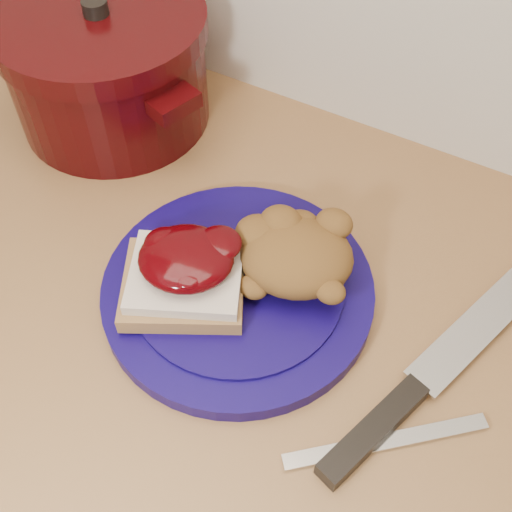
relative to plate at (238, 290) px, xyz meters
The scene contains 8 objects.
base_cabinet 0.48m from the plate, 139.69° to the left, with size 4.00×0.60×0.86m, color beige.
plate is the anchor object (origin of this frame).
sandwich 0.06m from the plate, 143.55° to the right, with size 0.15×0.15×0.06m.
stuffing_mound 0.07m from the plate, 40.17° to the left, with size 0.11×0.10×0.06m, color brown.
chef_knife 0.20m from the plate, ahead, with size 0.13×0.33×0.02m.
butter_knife 0.21m from the plate, 20.69° to the right, with size 0.19×0.01×0.00m, color silver.
dutch_oven 0.33m from the plate, 148.74° to the left, with size 0.31×0.31×0.16m.
pepper_grinder 0.42m from the plate, 156.21° to the left, with size 0.06×0.06×0.12m.
Camera 1 is at (0.21, 1.17, 1.45)m, focal length 45.00 mm.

